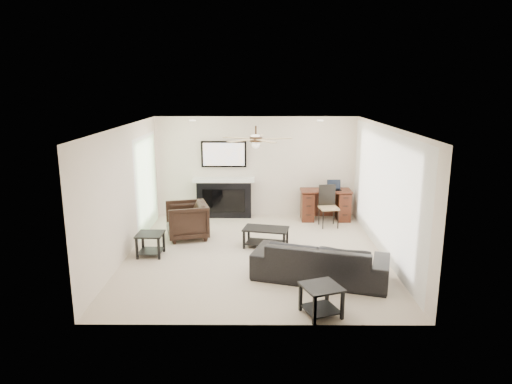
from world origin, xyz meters
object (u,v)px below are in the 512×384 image
armchair (187,221)px  desk (325,205)px  coffee_table (266,237)px  fireplace_unit (224,180)px  sofa (320,261)px

armchair → desk: (3.19, 1.39, -0.01)m
coffee_table → fireplace_unit: size_ratio=0.47×
armchair → fireplace_unit: size_ratio=0.45×
coffee_table → armchair: bearing=174.4°
coffee_table → sofa: bearing=-48.4°
coffee_table → desk: bearing=64.8°
sofa → coffee_table: (-0.90, 1.60, -0.13)m
fireplace_unit → sofa: bearing=-63.2°
coffee_table → desk: desk is taller
sofa → armchair: size_ratio=2.62×
armchair → fireplace_unit: (0.69, 1.63, 0.56)m
coffee_table → desk: 2.45m
armchair → desk: bearing=98.3°
coffee_table → fireplace_unit: 2.52m
coffee_table → desk: (1.49, 1.94, 0.18)m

